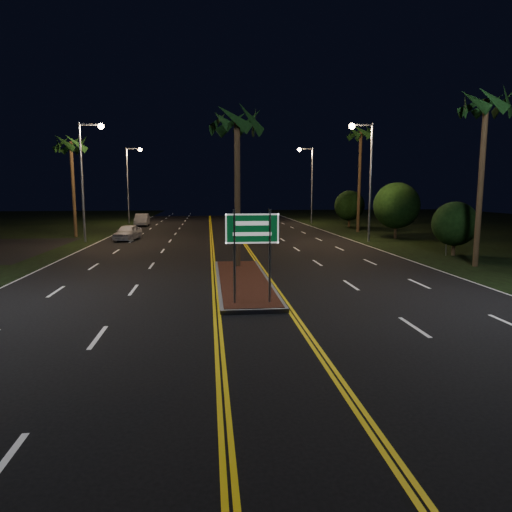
{
  "coord_description": "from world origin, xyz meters",
  "views": [
    {
      "loc": [
        -1.45,
        -12.36,
        3.97
      ],
      "look_at": [
        0.04,
        1.9,
        1.9
      ],
      "focal_mm": 32.0,
      "sensor_mm": 36.0,
      "label": 1
    }
  ],
  "objects": [
    {
      "name": "warning_sign",
      "position": [
        13.0,
        13.92,
        1.87
      ],
      "size": [
        1.1,
        0.51,
        2.83
      ],
      "rotation": [
        0.0,
        0.0,
        0.42
      ],
      "color": "gray",
      "rests_on": "ground"
    },
    {
      "name": "shrub_far",
      "position": [
        13.8,
        36.0,
        2.34
      ],
      "size": [
        3.24,
        3.24,
        3.96
      ],
      "color": "#382819",
      "rests_on": "ground"
    },
    {
      "name": "car_far",
      "position": [
        -8.97,
        40.47,
        0.79
      ],
      "size": [
        2.27,
        4.81,
        1.57
      ],
      "primitive_type": "imported",
      "rotation": [
        0.0,
        0.0,
        0.05
      ],
      "color": "silver",
      "rests_on": "ground"
    },
    {
      "name": "palm_right_far",
      "position": [
        12.8,
        30.0,
        9.14
      ],
      "size": [
        2.4,
        2.4,
        10.3
      ],
      "color": "#382819",
      "rests_on": "ground"
    },
    {
      "name": "median_island",
      "position": [
        0.0,
        7.0,
        0.08
      ],
      "size": [
        2.25,
        10.25,
        0.17
      ],
      "color": "gray",
      "rests_on": "ground"
    },
    {
      "name": "shrub_mid",
      "position": [
        14.0,
        24.0,
        2.73
      ],
      "size": [
        3.78,
        3.78,
        4.62
      ],
      "color": "#382819",
      "rests_on": "ground"
    },
    {
      "name": "streetlight_right_far",
      "position": [
        10.61,
        42.0,
        5.66
      ],
      "size": [
        1.91,
        0.44,
        9.0
      ],
      "color": "gray",
      "rests_on": "ground"
    },
    {
      "name": "shrub_near",
      "position": [
        13.5,
        14.0,
        1.95
      ],
      "size": [
        2.7,
        2.7,
        3.3
      ],
      "color": "#382819",
      "rests_on": "ground"
    },
    {
      "name": "ground",
      "position": [
        0.0,
        0.0,
        0.0
      ],
      "size": [
        120.0,
        120.0,
        0.0
      ],
      "primitive_type": "plane",
      "color": "black",
      "rests_on": "ground"
    },
    {
      "name": "highway_sign",
      "position": [
        0.0,
        2.8,
        2.4
      ],
      "size": [
        1.8,
        0.08,
        3.2
      ],
      "color": "gray",
      "rests_on": "ground"
    },
    {
      "name": "streetlight_left_mid",
      "position": [
        -10.61,
        24.0,
        5.66
      ],
      "size": [
        1.91,
        0.44,
        9.0
      ],
      "color": "gray",
      "rests_on": "ground"
    },
    {
      "name": "palm_left_far",
      "position": [
        -12.8,
        28.0,
        7.75
      ],
      "size": [
        2.4,
        2.4,
        8.8
      ],
      "color": "#382819",
      "rests_on": "ground"
    },
    {
      "name": "streetlight_left_far",
      "position": [
        -10.61,
        44.0,
        5.66
      ],
      "size": [
        1.91,
        0.44,
        9.0
      ],
      "color": "gray",
      "rests_on": "ground"
    },
    {
      "name": "palm_median",
      "position": [
        0.0,
        10.5,
        7.28
      ],
      "size": [
        2.4,
        2.4,
        8.3
      ],
      "color": "#382819",
      "rests_on": "ground"
    },
    {
      "name": "car_near",
      "position": [
        -7.92,
        25.01,
        0.74
      ],
      "size": [
        2.61,
        4.68,
        1.47
      ],
      "primitive_type": "imported",
      "rotation": [
        0.0,
        0.0,
        -0.17
      ],
      "color": "silver",
      "rests_on": "ground"
    },
    {
      "name": "palm_right_near",
      "position": [
        12.5,
        10.0,
        8.21
      ],
      "size": [
        2.4,
        2.4,
        9.3
      ],
      "color": "#382819",
      "rests_on": "ground"
    },
    {
      "name": "streetlight_right_mid",
      "position": [
        10.61,
        22.0,
        5.66
      ],
      "size": [
        1.91,
        0.44,
        9.0
      ],
      "color": "gray",
      "rests_on": "ground"
    }
  ]
}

